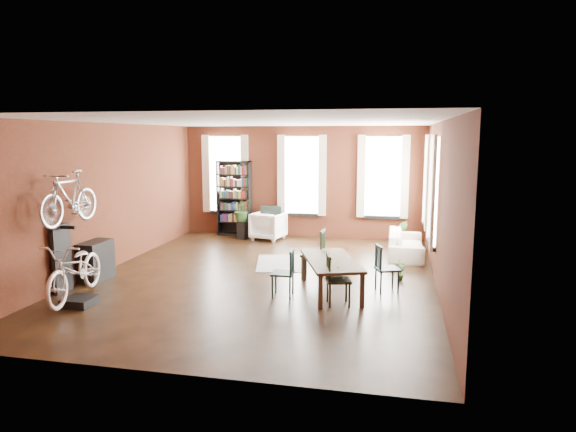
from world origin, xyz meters
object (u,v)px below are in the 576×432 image
(white_armchair, at_px, (268,224))
(plant_stand, at_px, (243,230))
(dining_chair_c, at_px, (338,280))
(bicycle_floor, at_px, (74,243))
(dining_table, at_px, (331,276))
(console_table, at_px, (96,261))
(cream_sofa, at_px, (406,240))
(bike_trainer, at_px, (80,301))
(dining_chair_d, at_px, (387,269))
(dining_chair_b, at_px, (313,254))
(bookshelf, at_px, (234,198))
(dining_chair_a, at_px, (283,273))

(white_armchair, height_order, plant_stand, white_armchair)
(dining_chair_c, xyz_separation_m, bicycle_floor, (-4.42, -0.99, 0.66))
(bicycle_floor, bearing_deg, dining_chair_c, 3.57)
(dining_table, distance_m, console_table, 4.82)
(cream_sofa, relative_size, bike_trainer, 4.26)
(dining_table, bearing_deg, bicycle_floor, -177.87)
(dining_chair_c, height_order, dining_chair_d, dining_chair_d)
(cream_sofa, bearing_deg, plant_stand, 75.50)
(dining_chair_d, height_order, white_armchair, dining_chair_d)
(dining_chair_b, relative_size, white_armchair, 1.18)
(dining_table, distance_m, bookshelf, 6.25)
(dining_chair_c, bearing_deg, dining_chair_a, 59.90)
(white_armchair, bearing_deg, dining_chair_d, 140.34)
(dining_table, height_order, bike_trainer, dining_table)
(cream_sofa, bearing_deg, dining_chair_a, 149.06)
(dining_table, relative_size, console_table, 2.38)
(white_armchair, xyz_separation_m, cream_sofa, (3.80, -1.27, -0.02))
(dining_chair_c, distance_m, dining_chair_d, 1.26)
(dining_chair_b, xyz_separation_m, white_armchair, (-1.89, 3.69, -0.08))
(dining_table, bearing_deg, dining_chair_a, -175.59)
(dining_table, xyz_separation_m, bicycle_floor, (-4.20, -1.64, 0.78))
(dining_chair_d, xyz_separation_m, bookshelf, (-4.56, 4.78, 0.65))
(bike_trainer, bearing_deg, dining_chair_b, 35.19)
(dining_table, xyz_separation_m, dining_chair_d, (1.03, 0.31, 0.12))
(console_table, relative_size, plant_stand, 1.56)
(bookshelf, bearing_deg, plant_stand, -51.82)
(bookshelf, xyz_separation_m, white_armchair, (1.15, -0.43, -0.67))
(console_table, height_order, plant_stand, console_table)
(dining_chair_a, distance_m, dining_chair_c, 1.10)
(bicycle_floor, bearing_deg, dining_chair_d, 11.44)
(bike_trainer, bearing_deg, plant_stand, 80.30)
(dining_chair_b, distance_m, dining_chair_c, 1.77)
(dining_table, relative_size, bike_trainer, 3.89)
(dining_chair_d, height_order, bicycle_floor, bicycle_floor)
(bike_trainer, xyz_separation_m, bicycle_floor, (-0.02, -0.02, 1.03))
(dining_chair_c, distance_m, bicycle_floor, 4.58)
(bike_trainer, height_order, console_table, console_table)
(dining_chair_b, bearing_deg, cream_sofa, 143.80)
(dining_chair_c, bearing_deg, plant_stand, 17.62)
(dining_chair_d, distance_m, bicycle_floor, 5.62)
(dining_table, distance_m, dining_chair_c, 0.70)
(dining_table, height_order, dining_chair_b, dining_chair_b)
(dining_chair_d, bearing_deg, cream_sofa, -26.08)
(dining_table, distance_m, cream_sofa, 3.68)
(dining_chair_d, height_order, bookshelf, bookshelf)
(plant_stand, relative_size, bicycle_floor, 0.27)
(bookshelf, height_order, bicycle_floor, bookshelf)
(dining_chair_c, relative_size, white_armchair, 1.04)
(console_table, bearing_deg, bookshelf, 76.17)
(white_armchair, bearing_deg, dining_table, 129.32)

